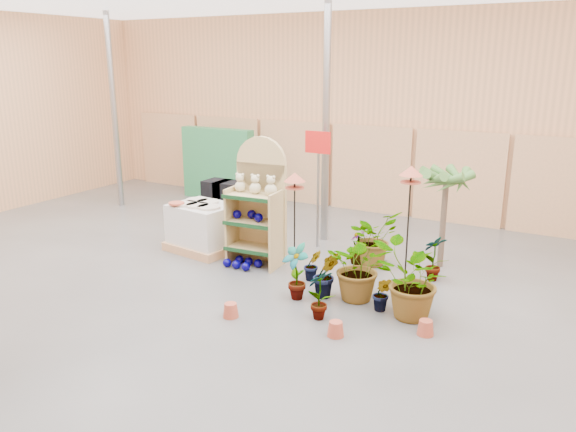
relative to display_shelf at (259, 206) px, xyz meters
name	(u,v)px	position (x,y,z in m)	size (l,w,h in m)	color
room	(251,145)	(0.43, -0.87, 1.21)	(15.20, 12.10, 4.70)	#4C4C4C
display_shelf	(259,206)	(0.00, 0.00, 0.00)	(0.96, 0.65, 2.20)	tan
teddy_bears	(256,186)	(0.02, -0.10, 0.39)	(0.81, 0.20, 0.34)	beige
gazing_balls_shelf	(255,216)	(0.00, -0.12, -0.14)	(0.81, 0.28, 0.15)	#030056
gazing_balls_floor	(243,263)	(-0.10, -0.39, -0.93)	(0.63, 0.39, 0.15)	#030056
pallet_stack	(204,227)	(-1.25, 0.04, -0.57)	(1.36, 1.18, 0.91)	tan
charcoal_planters	(224,204)	(-1.78, 1.43, -0.51)	(0.80, 0.50, 1.00)	black
trellis_stock	(218,164)	(-3.37, 3.42, -0.11)	(2.00, 0.30, 1.80)	#2A7744
offer_sign	(318,166)	(0.53, 1.20, 0.56)	(0.50, 0.08, 2.20)	gray
bird_table_front	(295,181)	(0.90, -0.37, 0.61)	(0.34, 0.34, 1.75)	black
bird_table_right	(411,175)	(2.66, -0.08, 0.82)	(0.34, 0.34, 1.96)	black
bird_table_back	(262,143)	(-1.55, 2.60, 0.66)	(0.34, 0.34, 1.80)	black
palm	(447,178)	(2.84, 1.32, 0.55)	(0.70, 0.70, 1.82)	brown
potted_plant_0	(296,272)	(1.32, -1.09, -0.58)	(0.45, 0.30, 0.85)	#406E2E
potted_plant_1	(326,275)	(1.69, -0.82, -0.65)	(0.39, 0.32, 0.72)	#406E2E
potted_plant_2	(360,267)	(2.16, -0.65, -0.49)	(0.92, 0.80, 1.03)	#406E2E
potted_plant_4	(434,257)	(2.90, 0.64, -0.62)	(0.41, 0.28, 0.77)	#406E2E
potted_plant_5	(313,265)	(1.21, -0.31, -0.75)	(0.29, 0.23, 0.52)	#406E2E
potted_plant_6	(373,238)	(1.78, 0.87, -0.53)	(0.86, 0.74, 0.95)	#406E2E
potted_plant_8	(320,293)	(1.92, -1.52, -0.64)	(0.39, 0.26, 0.74)	#406E2E
potted_plant_9	(383,294)	(2.59, -0.87, -0.75)	(0.29, 0.23, 0.52)	#406E2E
potted_plant_10	(411,282)	(3.01, -0.93, -0.46)	(0.99, 0.86, 1.10)	#406E2E
potted_plant_11	(358,247)	(1.55, 0.76, -0.70)	(0.34, 0.34, 0.61)	#406E2E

